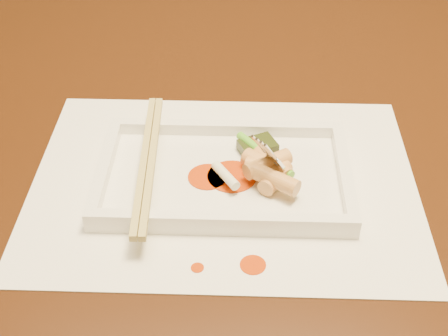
{
  "coord_description": "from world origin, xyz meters",
  "views": [
    {
      "loc": [
        0.04,
        -0.65,
        1.18
      ],
      "look_at": [
        0.02,
        -0.16,
        0.77
      ],
      "focal_mm": 50.0,
      "sensor_mm": 36.0,
      "label": 1
    }
  ],
  "objects_px": {
    "fork": "(296,108)",
    "plate_base": "(224,178)",
    "table": "(214,160)",
    "chopstick_a": "(144,161)",
    "placemat": "(224,182)"
  },
  "relations": [
    {
      "from": "table",
      "to": "chopstick_a",
      "type": "relative_size",
      "value": 6.32
    },
    {
      "from": "placemat",
      "to": "chopstick_a",
      "type": "xyz_separation_m",
      "value": [
        -0.08,
        0.0,
        0.03
      ]
    },
    {
      "from": "placemat",
      "to": "plate_base",
      "type": "xyz_separation_m",
      "value": [
        0.0,
        0.0,
        0.0
      ]
    },
    {
      "from": "table",
      "to": "chopstick_a",
      "type": "height_order",
      "value": "chopstick_a"
    },
    {
      "from": "fork",
      "to": "placemat",
      "type": "bearing_deg",
      "value": -165.58
    },
    {
      "from": "table",
      "to": "fork",
      "type": "bearing_deg",
      "value": -58.16
    },
    {
      "from": "table",
      "to": "fork",
      "type": "relative_size",
      "value": 10.0
    },
    {
      "from": "table",
      "to": "placemat",
      "type": "xyz_separation_m",
      "value": [
        0.02,
        -0.16,
        0.1
      ]
    },
    {
      "from": "table",
      "to": "placemat",
      "type": "relative_size",
      "value": 3.5
    },
    {
      "from": "placemat",
      "to": "plate_base",
      "type": "relative_size",
      "value": 1.54
    },
    {
      "from": "plate_base",
      "to": "placemat",
      "type": "bearing_deg",
      "value": 0.0
    },
    {
      "from": "plate_base",
      "to": "fork",
      "type": "xyz_separation_m",
      "value": [
        0.07,
        0.02,
        0.08
      ]
    },
    {
      "from": "placemat",
      "to": "plate_base",
      "type": "distance_m",
      "value": 0.0
    },
    {
      "from": "placemat",
      "to": "chopstick_a",
      "type": "height_order",
      "value": "chopstick_a"
    },
    {
      "from": "fork",
      "to": "plate_base",
      "type": "bearing_deg",
      "value": -165.58
    }
  ]
}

